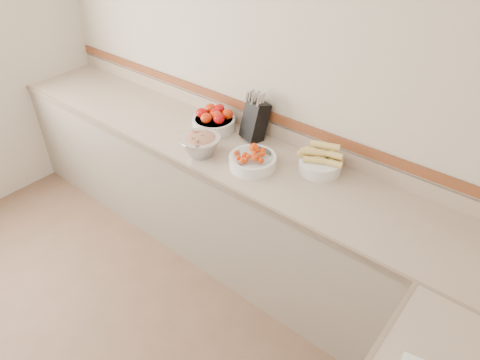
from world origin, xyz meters
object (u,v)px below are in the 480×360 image
Objects in this scene: tomato_bowl at (214,120)px; cherry_tomato_bowl at (252,159)px; knife_block at (255,119)px; corn_bowl at (320,162)px; rhubarb_bowl at (201,143)px.

cherry_tomato_bowl reaches higher than tomato_bowl.
knife_block is 0.55m from corn_bowl.
corn_bowl is 0.76m from rhubarb_bowl.
knife_block is 1.30× the size of rhubarb_bowl.
rhubarb_bowl is at bearing -155.15° from corn_bowl.
corn_bowl reaches higher than cherry_tomato_bowl.
knife_block is at bearing 125.33° from cherry_tomato_bowl.
tomato_bowl is (-0.30, -0.08, -0.07)m from knife_block.
knife_block is 1.18× the size of cherry_tomato_bowl.
tomato_bowl is 1.14× the size of rhubarb_bowl.
rhubarb_bowl is at bearing -110.49° from knife_block.
knife_block reaches higher than rhubarb_bowl.
corn_bowl is at bearing 24.85° from rhubarb_bowl.
cherry_tomato_bowl is 1.02× the size of corn_bowl.
corn_bowl is at bearing 33.23° from cherry_tomato_bowl.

